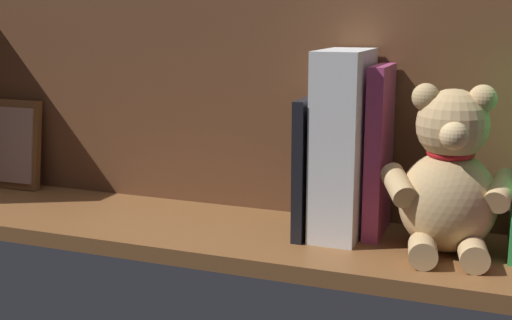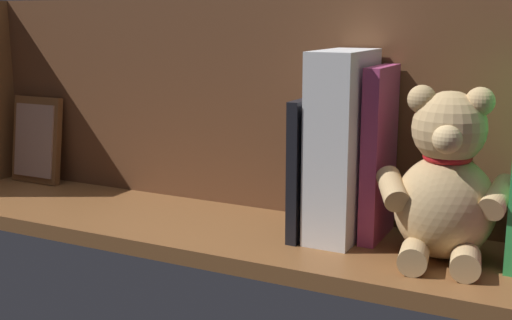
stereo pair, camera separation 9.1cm
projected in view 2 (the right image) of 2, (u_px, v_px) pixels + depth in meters
ground_plane at (256, 235)px, 92.98cm from camera, size 114.41×24.12×2.20cm
shelf_back_panel at (286, 107)px, 97.98cm from camera, size 114.41×1.50×31.66cm
teddy_bear at (445, 185)px, 79.13cm from camera, size 16.91×14.66×21.05cm
book_7 at (379, 154)px, 86.60cm from camera, size 2.14×9.72×22.77cm
dictionary_thick_white at (342, 145)px, 86.95cm from camera, size 6.06×12.86×24.74cm
book_8 at (311, 166)px, 89.36cm from camera, size 1.48×13.30×18.54cm
picture_frame_leaning at (36, 140)px, 117.51cm from camera, size 10.25×3.57×15.23cm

